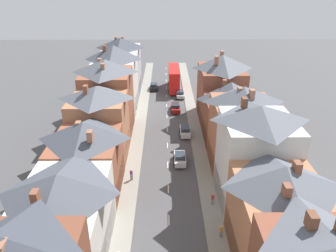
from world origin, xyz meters
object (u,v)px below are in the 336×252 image
car_near_blue (176,107)px  car_parked_left_a (154,86)px  car_mid_black (180,158)px  pedestrian_far_left (131,174)px  pedestrian_mid_left (221,230)px  pedestrian_mid_right (213,198)px  car_mid_white (180,94)px  car_parked_right_a (185,131)px  double_decker_bus_lead (174,78)px

car_near_blue → car_parked_left_a: 14.51m
car_mid_black → pedestrian_far_left: pedestrian_far_left is taller
pedestrian_mid_left → pedestrian_mid_right: same height
pedestrian_far_left → car_parked_left_a: bearing=87.2°
car_mid_white → pedestrian_mid_left: size_ratio=2.69×
car_near_blue → car_parked_right_a: bearing=-83.3°
double_decker_bus_lead → pedestrian_mid_right: (3.57, -44.10, -1.78)m
car_mid_black → car_parked_left_a: bearing=98.2°
double_decker_bus_lead → car_parked_left_a: bearing=-177.6°
double_decker_bus_lead → pedestrian_mid_left: bearing=-85.6°
car_parked_right_a → pedestrian_far_left: 15.96m
car_mid_black → pedestrian_mid_right: bearing=-70.1°
pedestrian_mid_left → pedestrian_far_left: size_ratio=1.00×
car_parked_right_a → pedestrian_mid_left: size_ratio=2.64×
car_near_blue → car_parked_left_a: (-4.90, 13.66, -0.05)m
pedestrian_mid_right → pedestrian_far_left: size_ratio=1.00×
car_parked_left_a → pedestrian_mid_left: 50.08m
double_decker_bus_lead → car_near_blue: size_ratio=2.36×
pedestrian_mid_right → car_parked_right_a: bearing=96.7°
car_parked_left_a → car_mid_white: 8.19m
double_decker_bus_lead → pedestrian_far_left: (-6.81, -38.69, -1.78)m
double_decker_bus_lead → pedestrian_mid_left: size_ratio=6.71×
double_decker_bus_lead → car_mid_black: double_decker_bus_lead is taller
car_parked_right_a → pedestrian_mid_left: bearing=-84.3°
pedestrian_mid_right → car_parked_left_a: bearing=100.9°
car_parked_left_a → pedestrian_mid_right: size_ratio=2.36×
car_mid_white → car_parked_right_a: bearing=-90.0°
car_parked_right_a → car_mid_white: size_ratio=0.98×
car_near_blue → car_mid_black: 20.38m
car_parked_left_a → car_mid_black: bearing=-81.8°
double_decker_bus_lead → pedestrian_mid_right: double_decker_bus_lead is taller
car_mid_white → car_mid_black: bearing=-92.6°
double_decker_bus_lead → car_parked_left_a: (-4.89, -0.20, -2.02)m
car_near_blue → car_mid_white: bearing=81.1°
car_near_blue → car_mid_white: size_ratio=1.06×
car_parked_left_a → double_decker_bus_lead: bearing=2.4°
pedestrian_mid_right → pedestrian_far_left: bearing=152.5°
car_parked_left_a → car_mid_black: car_mid_black is taller
car_mid_black → pedestrian_mid_right: 10.49m
car_mid_white → pedestrian_far_left: bearing=-103.8°
car_parked_right_a → car_mid_white: (-0.00, 19.40, -0.05)m
double_decker_bus_lead → car_near_blue: 14.00m
car_parked_left_a → pedestrian_mid_right: bearing=-79.1°
car_near_blue → car_parked_right_a: size_ratio=1.08×
car_near_blue → pedestrian_far_left: (-6.82, -24.83, 0.19)m
car_parked_left_a → car_parked_right_a: bearing=-75.9°
car_parked_right_a → pedestrian_far_left: bearing=-120.6°
double_decker_bus_lead → car_near_blue: double_decker_bus_lead is taller
car_near_blue → car_mid_black: (-0.00, -20.38, 0.00)m
pedestrian_far_left → pedestrian_mid_right: bearing=-27.5°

